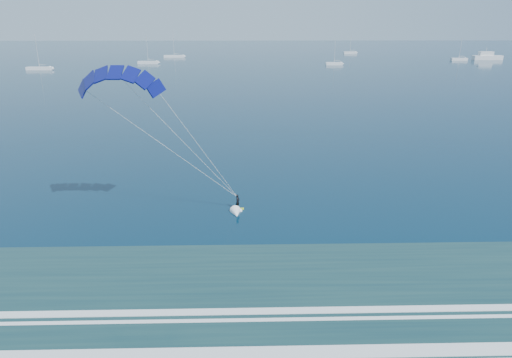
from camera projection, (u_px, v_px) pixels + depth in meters
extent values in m
cube|color=#1E423F|center=(287.00, 326.00, 28.62)|extent=(600.00, 22.00, 0.03)
cube|color=white|center=(291.00, 353.00, 26.26)|extent=(600.00, 1.10, 0.07)
cube|color=white|center=(285.00, 311.00, 30.03)|extent=(600.00, 0.70, 0.07)
cube|color=#C8EC1B|center=(238.00, 209.00, 46.37)|extent=(1.24, 0.40, 0.07)
imported|color=black|center=(238.00, 202.00, 46.11)|extent=(0.60, 0.66, 1.52)
cone|color=white|center=(236.00, 213.00, 45.13)|extent=(1.31, 1.74, 1.10)
cube|color=white|center=(487.00, 58.00, 225.00)|extent=(14.08, 3.75, 2.07)
cube|color=white|center=(486.00, 53.00, 224.33)|extent=(6.57, 3.00, 1.88)
cylinder|color=silver|center=(487.00, 49.00, 223.70)|extent=(0.16, 0.16, 2.00)
cube|color=white|center=(40.00, 68.00, 177.97)|extent=(9.89, 2.40, 1.20)
cylinder|color=silver|center=(37.00, 51.00, 175.79)|extent=(0.18, 0.18, 12.09)
cylinder|color=silver|center=(42.00, 65.00, 177.53)|extent=(2.60, 0.12, 0.12)
cube|color=white|center=(148.00, 62.00, 203.53)|extent=(9.17, 2.40, 1.20)
cylinder|color=silver|center=(147.00, 48.00, 201.47)|extent=(0.18, 0.18, 11.32)
cylinder|color=silver|center=(151.00, 59.00, 203.10)|extent=(2.60, 0.12, 0.12)
cube|color=white|center=(174.00, 56.00, 239.14)|extent=(10.71, 2.40, 1.20)
cylinder|color=silver|center=(173.00, 42.00, 236.81)|extent=(0.18, 0.18, 12.96)
cylinder|color=silver|center=(176.00, 54.00, 238.70)|extent=(2.60, 0.12, 0.12)
cube|color=white|center=(334.00, 64.00, 197.63)|extent=(7.18, 2.40, 1.20)
cylinder|color=silver|center=(335.00, 52.00, 195.96)|extent=(0.18, 0.18, 8.98)
cylinder|color=silver|center=(337.00, 60.00, 197.20)|extent=(2.60, 0.12, 0.12)
cube|color=white|center=(350.00, 53.00, 266.95)|extent=(7.67, 2.40, 1.20)
cylinder|color=silver|center=(351.00, 43.00, 265.22)|extent=(0.18, 0.18, 9.37)
cylinder|color=silver|center=(352.00, 50.00, 266.52)|extent=(2.60, 0.12, 0.12)
cube|color=white|center=(459.00, 59.00, 221.15)|extent=(7.65, 2.40, 1.20)
cylinder|color=silver|center=(461.00, 48.00, 219.41)|extent=(0.18, 0.18, 9.39)
cylinder|color=silver|center=(462.00, 56.00, 220.72)|extent=(2.60, 0.12, 0.12)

